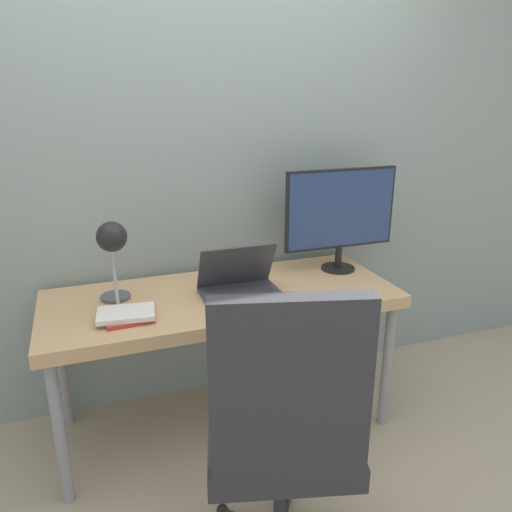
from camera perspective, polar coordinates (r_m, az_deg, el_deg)
The scene contains 9 objects.
ground_plane at distance 2.52m, azimuth -1.19°, elevation -22.78°, with size 12.00×12.00×0.00m, color tan.
wall_back at distance 2.62m, azimuth -6.57°, elevation 10.51°, with size 8.00×0.05×2.60m.
desk at distance 2.42m, azimuth -3.82°, elevation -5.64°, with size 1.67×0.67×0.73m.
laptop at distance 2.37m, azimuth -1.91°, elevation -3.23°, with size 0.37×0.25×0.24m.
monitor at distance 2.65m, azimuth 9.64°, elevation 4.88°, with size 0.62×0.18×0.54m.
desk_lamp at distance 2.20m, azimuth -16.11°, elevation 1.13°, with size 0.14×0.28×0.41m.
office_chair at distance 1.73m, azimuth 3.28°, elevation -18.59°, with size 0.61×0.57×1.11m.
book_stack at distance 2.19m, azimuth -14.55°, elevation -6.54°, with size 0.25×0.20×0.04m.
tv_remote at distance 2.25m, azimuth 4.05°, elevation -5.56°, with size 0.05×0.16×0.02m.
Camera 1 is at (-0.59, -1.79, 1.66)m, focal length 35.00 mm.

